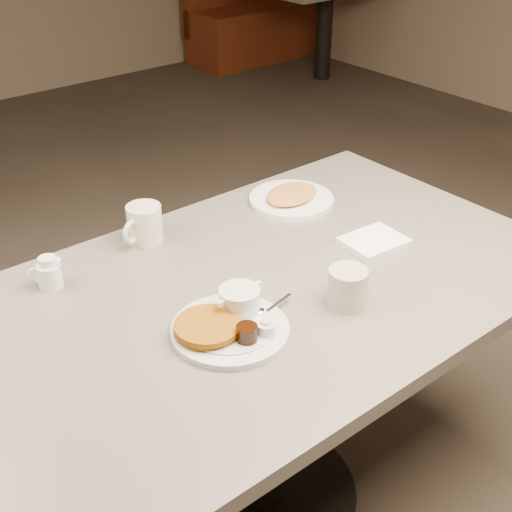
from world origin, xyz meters
TOP-DOWN VIEW (x-y plane):
  - diner_table at (0.00, 0.00)m, footprint 1.50×0.90m
  - main_plate at (-0.17, -0.09)m, footprint 0.32×0.27m
  - coffee_mug_near at (0.10, -0.18)m, footprint 0.13×0.10m
  - napkin at (0.35, -0.04)m, footprint 0.17×0.14m
  - coffee_mug_far at (-0.10, 0.35)m, footprint 0.14×0.12m
  - creamer_right at (-0.39, 0.31)m, footprint 0.08×0.06m
  - hash_plate at (0.35, 0.28)m, footprint 0.30×0.30m
  - booth_back_right at (3.02, 3.65)m, footprint 1.27×1.49m

SIDE VIEW (x-z plane):
  - booth_back_right at x=3.02m, z-range -0.15..0.97m
  - diner_table at x=0.00m, z-range 0.21..0.96m
  - napkin at x=0.35m, z-range 0.75..0.77m
  - hash_plate at x=0.35m, z-range 0.75..0.78m
  - main_plate at x=-0.17m, z-range 0.74..0.81m
  - creamer_right at x=-0.39m, z-range 0.75..0.83m
  - coffee_mug_near at x=0.10m, z-range 0.75..0.84m
  - coffee_mug_far at x=-0.10m, z-range 0.75..0.85m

